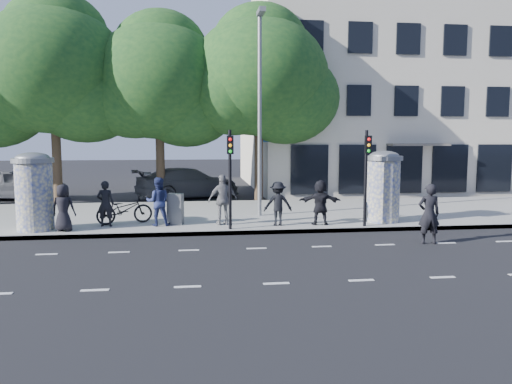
{
  "coord_description": "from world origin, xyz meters",
  "views": [
    {
      "loc": [
        -1.84,
        -13.08,
        3.33
      ],
      "look_at": [
        0.25,
        3.5,
        1.46
      ],
      "focal_mm": 35.0,
      "sensor_mm": 36.0,
      "label": 1
    }
  ],
  "objects": [
    {
      "name": "cabinet_right",
      "position": [
        5.05,
        4.92,
        0.76
      ],
      "size": [
        0.65,
        0.52,
        1.23
      ],
      "primitive_type": "cube",
      "rotation": [
        0.0,
        0.0,
        0.17
      ],
      "color": "slate",
      "rests_on": "sidewalk"
    },
    {
      "name": "ground",
      "position": [
        0.0,
        0.0,
        0.0
      ],
      "size": [
        120.0,
        120.0,
        0.0
      ],
      "primitive_type": "plane",
      "color": "black",
      "rests_on": "ground"
    },
    {
      "name": "sidewalk",
      "position": [
        0.0,
        7.5,
        0.07
      ],
      "size": [
        40.0,
        8.0,
        0.15
      ],
      "primitive_type": "cube",
      "color": "gray",
      "rests_on": "ground"
    },
    {
      "name": "ped_e",
      "position": [
        -0.79,
        4.74,
        1.06
      ],
      "size": [
        1.16,
        0.8,
        1.82
      ],
      "primitive_type": "imported",
      "rotation": [
        0.0,
        0.0,
        3.33
      ],
      "color": "slate",
      "rests_on": "sidewalk"
    },
    {
      "name": "traffic_pole_near",
      "position": [
        -0.6,
        3.79,
        2.23
      ],
      "size": [
        0.22,
        0.31,
        3.4
      ],
      "color": "black",
      "rests_on": "sidewalk"
    },
    {
      "name": "tree_near_left",
      "position": [
        -3.5,
        12.7,
        6.06
      ],
      "size": [
        6.8,
        6.8,
        8.97
      ],
      "color": "#38281C",
      "rests_on": "ground"
    },
    {
      "name": "ped_f",
      "position": [
        2.69,
        4.3,
        0.97
      ],
      "size": [
        1.58,
        0.75,
        1.64
      ],
      "primitive_type": "imported",
      "rotation": [
        0.0,
        0.0,
        3.0
      ],
      "color": "black",
      "rests_on": "sidewalk"
    },
    {
      "name": "traffic_pole_far",
      "position": [
        4.2,
        3.79,
        2.23
      ],
      "size": [
        0.22,
        0.31,
        3.4
      ],
      "color": "black",
      "rests_on": "sidewalk"
    },
    {
      "name": "tree_mid_left",
      "position": [
        -8.5,
        12.5,
        6.5
      ],
      "size": [
        7.2,
        7.2,
        9.57
      ],
      "color": "#38281C",
      "rests_on": "ground"
    },
    {
      "name": "lane_dash_far",
      "position": [
        0.0,
        1.4,
        0.0
      ],
      "size": [
        32.0,
        0.12,
        0.01
      ],
      "primitive_type": "cube",
      "color": "silver",
      "rests_on": "ground"
    },
    {
      "name": "car_left",
      "position": [
        -11.03,
        14.42,
        0.82
      ],
      "size": [
        2.54,
        5.02,
        1.64
      ],
      "primitive_type": "imported",
      "rotation": [
        0.0,
        0.0,
        1.44
      ],
      "color": "slate",
      "rests_on": "ground"
    },
    {
      "name": "ped_b",
      "position": [
        -4.94,
        4.93,
        0.96
      ],
      "size": [
        0.61,
        0.42,
        1.63
      ],
      "primitive_type": "imported",
      "rotation": [
        0.0,
        0.0,
        3.09
      ],
      "color": "black",
      "rests_on": "sidewalk"
    },
    {
      "name": "lane_dash_near",
      "position": [
        0.0,
        -2.2,
        0.0
      ],
      "size": [
        32.0,
        0.12,
        0.01
      ],
      "primitive_type": "cube",
      "color": "silver",
      "rests_on": "ground"
    },
    {
      "name": "car_right",
      "position": [
        -2.12,
        14.05,
        0.82
      ],
      "size": [
        4.47,
        6.12,
        1.65
      ],
      "primitive_type": "imported",
      "rotation": [
        0.0,
        0.0,
        2.0
      ],
      "color": "#494A4F",
      "rests_on": "ground"
    },
    {
      "name": "man_road",
      "position": [
        5.4,
        1.42,
        0.94
      ],
      "size": [
        0.73,
        0.52,
        1.88
      ],
      "primitive_type": "imported",
      "rotation": [
        0.0,
        0.0,
        3.03
      ],
      "color": "black",
      "rests_on": "ground"
    },
    {
      "name": "cabinet_left",
      "position": [
        -2.5,
        5.02,
        0.71
      ],
      "size": [
        0.62,
        0.51,
        1.13
      ],
      "primitive_type": "cube",
      "rotation": [
        0.0,
        0.0,
        -0.24
      ],
      "color": "#5E6062",
      "rests_on": "sidewalk"
    },
    {
      "name": "ped_c",
      "position": [
        -3.1,
        4.83,
        1.02
      ],
      "size": [
        0.86,
        0.67,
        1.74
      ],
      "primitive_type": "imported",
      "rotation": [
        0.0,
        0.0,
        3.16
      ],
      "color": "navy",
      "rests_on": "sidewalk"
    },
    {
      "name": "ped_a",
      "position": [
        -6.19,
        4.17,
        0.95
      ],
      "size": [
        0.85,
        0.63,
        1.59
      ],
      "primitive_type": "imported",
      "rotation": [
        0.0,
        0.0,
        2.97
      ],
      "color": "black",
      "rests_on": "sidewalk"
    },
    {
      "name": "bicycle",
      "position": [
        -4.35,
        5.39,
        0.68
      ],
      "size": [
        1.28,
        2.13,
        1.06
      ],
      "primitive_type": "imported",
      "rotation": [
        0.0,
        0.0,
        1.88
      ],
      "color": "black",
      "rests_on": "sidewalk"
    },
    {
      "name": "street_lamp",
      "position": [
        0.8,
        6.63,
        4.79
      ],
      "size": [
        0.25,
        0.93,
        8.0
      ],
      "color": "slate",
      "rests_on": "sidewalk"
    },
    {
      "name": "ad_column_left",
      "position": [
        -7.2,
        4.5,
        1.54
      ],
      "size": [
        1.36,
        1.36,
        2.65
      ],
      "color": "beige",
      "rests_on": "sidewalk"
    },
    {
      "name": "tree_center",
      "position": [
        1.5,
        12.3,
        6.31
      ],
      "size": [
        7.0,
        7.0,
        9.3
      ],
      "color": "#38281C",
      "rests_on": "ground"
    },
    {
      "name": "building",
      "position": [
        12.0,
        19.99,
        5.99
      ],
      "size": [
        20.3,
        15.85,
        12.0
      ],
      "color": "beige",
      "rests_on": "ground"
    },
    {
      "name": "curb",
      "position": [
        0.0,
        3.55,
        0.07
      ],
      "size": [
        40.0,
        0.1,
        0.16
      ],
      "primitive_type": "cube",
      "color": "slate",
      "rests_on": "ground"
    },
    {
      "name": "ad_column_right",
      "position": [
        5.2,
        4.7,
        1.54
      ],
      "size": [
        1.36,
        1.36,
        2.65
      ],
      "color": "beige",
      "rests_on": "sidewalk"
    },
    {
      "name": "ped_d",
      "position": [
        1.15,
        4.37,
        0.94
      ],
      "size": [
        1.03,
        0.61,
        1.57
      ],
      "primitive_type": "imported",
      "rotation": [
        0.0,
        0.0,
        3.12
      ],
      "color": "black",
      "rests_on": "sidewalk"
    }
  ]
}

